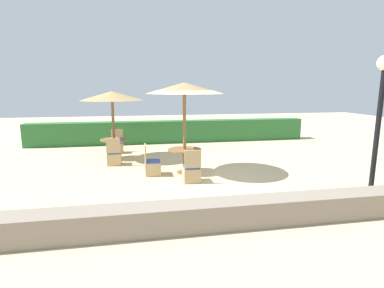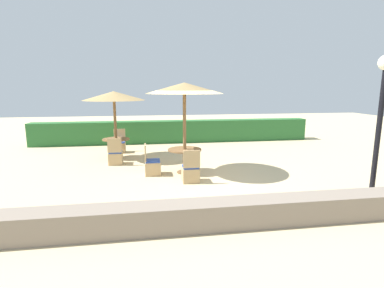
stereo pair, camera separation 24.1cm
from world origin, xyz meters
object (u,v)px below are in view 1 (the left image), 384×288
at_px(parasol_center, 184,89).
at_px(patio_chair_center_south, 191,173).
at_px(round_table_center, 185,154).
at_px(patio_chair_center_west, 152,166).
at_px(round_table_back_left, 114,144).
at_px(patio_chair_back_left_north, 117,146).
at_px(lamp_post, 381,97).
at_px(patio_chair_back_left_south, 114,157).
at_px(parasol_back_left, 112,96).

xyz_separation_m(parasol_center, patio_chair_center_south, (0.04, -0.93, -2.28)).
bearing_deg(round_table_center, patio_chair_center_west, -176.67).
xyz_separation_m(round_table_back_left, patio_chair_back_left_north, (0.03, 1.00, -0.30)).
relative_size(patio_chair_center_south, patio_chair_back_left_north, 1.00).
bearing_deg(round_table_back_left, lamp_post, -36.83).
bearing_deg(patio_chair_back_left_north, round_table_center, 123.75).
bearing_deg(patio_chair_back_left_south, lamp_post, -31.48).
bearing_deg(parasol_center, patio_chair_center_west, -176.67).
bearing_deg(round_table_center, patio_chair_center_south, -87.44).
height_order(lamp_post, patio_chair_center_south, lamp_post).
relative_size(patio_chair_center_west, patio_chair_back_left_north, 1.00).
bearing_deg(patio_chair_center_south, round_table_center, 92.56).
bearing_deg(patio_chair_back_left_south, patio_chair_back_left_north, 90.50).
xyz_separation_m(parasol_center, round_table_center, (0.00, 0.00, -1.97)).
height_order(parasol_center, patio_chair_back_left_north, parasol_center).
bearing_deg(patio_chair_center_south, parasol_back_left, 125.25).
xyz_separation_m(parasol_center, patio_chair_back_left_north, (-2.21, 3.31, -2.28)).
bearing_deg(lamp_post, parasol_back_left, 143.17).
bearing_deg(round_table_back_left, parasol_back_left, 135.00).
distance_m(patio_chair_back_left_south, patio_chair_back_left_north, 1.93).
bearing_deg(patio_chair_back_left_north, patio_chair_center_south, 117.98).
bearing_deg(patio_chair_back_left_north, patio_chair_back_left_south, 90.50).
bearing_deg(round_table_back_left, parasol_center, -45.75).
height_order(round_table_center, patio_chair_back_left_south, patio_chair_back_left_south).
bearing_deg(patio_chair_center_south, parasol_center, 92.56).
xyz_separation_m(patio_chair_back_left_south, patio_chair_back_left_north, (-0.02, 1.93, 0.00)).
xyz_separation_m(patio_chair_center_west, patio_chair_back_left_south, (-1.20, 1.44, 0.00)).
bearing_deg(patio_chair_back_left_south, patio_chair_center_south, -45.94).
xyz_separation_m(parasol_center, round_table_back_left, (-2.24, 2.30, -1.99)).
bearing_deg(patio_chair_back_left_south, parasol_center, -32.15).
bearing_deg(lamp_post, patio_chair_center_south, 158.65).
distance_m(patio_chair_center_west, parasol_back_left, 3.34).
relative_size(parasol_center, parasol_back_left, 1.11).
distance_m(lamp_post, parasol_back_left, 8.16).
relative_size(patio_chair_center_south, patio_chair_back_left_south, 1.00).
relative_size(round_table_center, patio_chair_center_south, 1.10).
bearing_deg(lamp_post, round_table_center, 148.88).
bearing_deg(patio_chair_back_left_south, round_table_center, -32.15).
distance_m(parasol_center, round_table_back_left, 3.78).
xyz_separation_m(lamp_post, patio_chair_center_south, (-4.25, 1.66, -2.09)).
xyz_separation_m(parasol_back_left, patio_chair_back_left_north, (0.03, 1.00, -2.01)).
distance_m(patio_chair_center_south, patio_chair_back_left_north, 4.80).
distance_m(parasol_center, patio_chair_back_left_north, 4.59).
height_order(patio_chair_center_south, patio_chair_back_left_south, same).
bearing_deg(parasol_back_left, round_table_center, -45.75).
relative_size(lamp_post, round_table_center, 3.25).
relative_size(parasol_center, patio_chair_back_left_north, 2.93).
xyz_separation_m(parasol_back_left, round_table_back_left, (0.00, -0.00, -1.72)).
bearing_deg(patio_chair_back_left_south, parasol_back_left, 93.09).
bearing_deg(patio_chair_back_left_north, parasol_center, 123.75).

